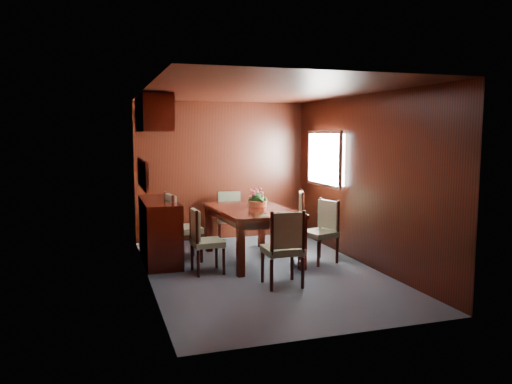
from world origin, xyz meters
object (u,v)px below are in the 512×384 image
object	(u,v)px
dining_table	(252,216)
chair_right_near	(323,227)
sideboard	(159,230)
chair_left_near	(203,237)
flower_centerpiece	(258,197)
chair_head	(284,244)

from	to	relation	value
dining_table	chair_right_near	xyz separation A→B (m)	(0.95, -0.40, -0.16)
sideboard	dining_table	distance (m)	1.37
dining_table	chair_left_near	world-z (taller)	chair_left_near
chair_right_near	flower_centerpiece	world-z (taller)	flower_centerpiece
dining_table	chair_left_near	size ratio (longest dim) A/B	1.94
dining_table	flower_centerpiece	size ratio (longest dim) A/B	5.78
chair_left_near	chair_head	bearing A→B (deg)	39.69
sideboard	chair_left_near	bearing A→B (deg)	-60.46
flower_centerpiece	sideboard	bearing A→B (deg)	172.42
chair_right_near	chair_head	xyz separation A→B (m)	(-0.97, -0.96, 0.02)
chair_right_near	chair_head	world-z (taller)	chair_head
chair_right_near	sideboard	bearing A→B (deg)	54.53
chair_right_near	chair_head	bearing A→B (deg)	118.31
chair_left_near	chair_right_near	distance (m)	1.78
sideboard	dining_table	bearing A→B (deg)	-15.71
sideboard	chair_head	size ratio (longest dim) A/B	1.47
sideboard	chair_head	world-z (taller)	chair_head
chair_left_near	chair_head	world-z (taller)	chair_head
flower_centerpiece	chair_left_near	bearing A→B (deg)	-146.94
sideboard	chair_right_near	distance (m)	2.38
sideboard	flower_centerpiece	distance (m)	1.53
chair_head	flower_centerpiece	size ratio (longest dim) A/B	3.24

